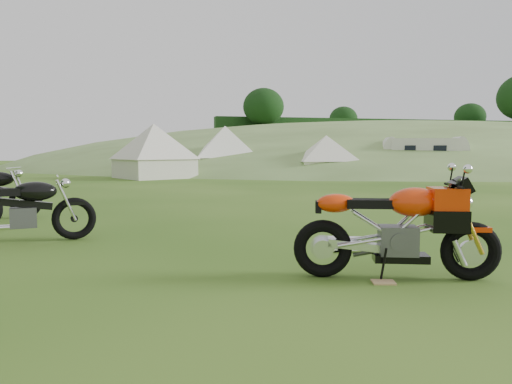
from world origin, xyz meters
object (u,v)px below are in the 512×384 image
object	(u,v)px
sport_motorcycle	(396,221)
tent_mid	(225,150)
caravan	(423,157)
plywood_board	(383,282)
tent_left	(154,151)
tent_right	(326,154)
vintage_moto_b	(21,208)

from	to	relation	value
sport_motorcycle	tent_mid	world-z (taller)	tent_mid
tent_mid	caravan	world-z (taller)	tent_mid
sport_motorcycle	plywood_board	size ratio (longest dim) A/B	8.90
tent_left	tent_mid	xyz separation A→B (m)	(3.85, 2.54, 0.02)
plywood_board	tent_right	size ratio (longest dim) A/B	0.09
vintage_moto_b	tent_mid	world-z (taller)	tent_mid
vintage_moto_b	tent_left	distance (m)	16.40
plywood_board	tent_right	bearing A→B (deg)	69.80
vintage_moto_b	tent_mid	bearing A→B (deg)	61.82
plywood_board	vintage_moto_b	bearing A→B (deg)	141.36
sport_motorcycle	tent_left	bearing A→B (deg)	114.19
vintage_moto_b	sport_motorcycle	bearing A→B (deg)	-45.33
tent_mid	tent_right	distance (m)	5.66
sport_motorcycle	plywood_board	bearing A→B (deg)	-126.87
sport_motorcycle	tent_mid	distance (m)	21.88
plywood_board	tent_left	distance (m)	19.46
vintage_moto_b	tent_left	size ratio (longest dim) A/B	0.66
vintage_moto_b	caravan	xyz separation A→B (m)	(15.84, 14.83, 0.45)
plywood_board	tent_mid	distance (m)	22.07
vintage_moto_b	tent_mid	size ratio (longest dim) A/B	0.65
tent_right	plywood_board	bearing A→B (deg)	-100.97
tent_mid	caravan	xyz separation A→B (m)	(9.45, -3.89, -0.34)
vintage_moto_b	tent_right	bearing A→B (deg)	45.28
plywood_board	tent_mid	size ratio (longest dim) A/B	0.07
tent_mid	tent_right	xyz separation A→B (m)	(4.29, -3.68, -0.18)
tent_mid	caravan	distance (m)	10.23
plywood_board	caravan	bearing A→B (deg)	56.63
tent_mid	plywood_board	bearing A→B (deg)	-92.05
plywood_board	vintage_moto_b	world-z (taller)	vintage_moto_b
vintage_moto_b	tent_right	distance (m)	18.45
plywood_board	vintage_moto_b	size ratio (longest dim) A/B	0.12
plywood_board	tent_left	xyz separation A→B (m)	(-1.43, 19.36, 1.28)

